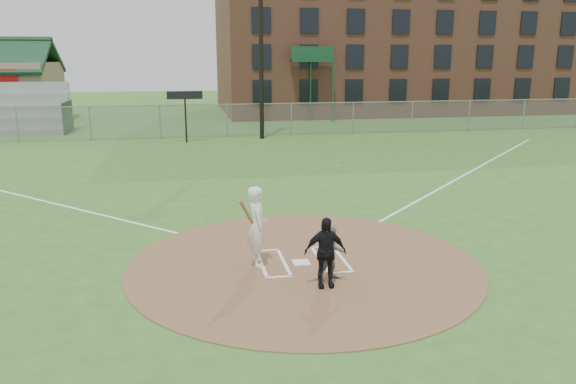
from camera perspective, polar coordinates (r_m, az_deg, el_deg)
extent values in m
plane|color=#336322|center=(13.58, 1.58, -7.31)|extent=(140.00, 140.00, 0.00)
cylinder|color=brown|center=(13.58, 1.58, -7.27)|extent=(8.40, 8.40, 0.02)
cube|color=white|center=(13.57, 1.35, -7.18)|extent=(0.41, 0.41, 0.03)
cube|color=white|center=(24.87, 17.66, 1.76)|extent=(17.04, 17.04, 0.01)
cube|color=white|center=(22.81, -26.41, -0.07)|extent=(17.04, 17.04, 0.01)
imported|color=slate|center=(12.45, 4.53, -6.25)|extent=(0.68, 0.58, 1.21)
imported|color=black|center=(12.03, 3.79, -6.13)|extent=(0.92, 0.40, 1.54)
cube|color=white|center=(13.55, -2.72, -7.26)|extent=(0.08, 1.80, 0.01)
cube|color=white|center=(13.63, -0.42, -7.12)|extent=(0.08, 1.80, 0.01)
cube|color=white|center=(14.42, -2.12, -5.94)|extent=(0.62, 0.08, 0.01)
cube|color=white|center=(12.76, -0.89, -8.60)|extent=(0.62, 0.08, 0.01)
cube|color=white|center=(13.94, 5.50, -6.69)|extent=(0.08, 1.80, 0.01)
cube|color=white|center=(13.81, 3.29, -6.86)|extent=(0.08, 1.80, 0.01)
cube|color=white|center=(14.69, 3.47, -5.58)|extent=(0.62, 0.08, 0.01)
cube|color=white|center=(13.06, 5.41, -8.12)|extent=(0.62, 0.08, 0.01)
imported|color=white|center=(13.17, -3.13, -3.48)|extent=(0.48, 0.71, 1.92)
cylinder|color=brown|center=(12.63, -4.26, -2.04)|extent=(0.41, 0.53, 0.70)
cube|color=slate|center=(34.71, -6.20, 7.20)|extent=(56.00, 0.03, 2.00)
cube|color=gray|center=(34.61, -6.24, 8.85)|extent=(56.00, 0.06, 0.06)
cube|color=gray|center=(34.71, -6.20, 7.20)|extent=(56.08, 0.08, 2.00)
cube|color=#194728|center=(39.46, -21.46, 7.12)|extent=(0.08, 3.20, 2.00)
cube|color=brown|center=(53.82, 10.06, 16.28)|extent=(30.00, 16.00, 15.00)
cube|color=black|center=(46.31, 13.58, 16.45)|extent=(26.60, 0.10, 12.20)
cube|color=#194728|center=(42.85, 2.46, 13.17)|extent=(3.20, 1.00, 0.15)
cube|color=#194728|center=(43.41, 2.28, 10.21)|extent=(0.12, 0.12, 4.50)
cube|color=#194728|center=(42.85, 4.56, 10.13)|extent=(0.12, 0.12, 4.50)
cube|color=#194728|center=(42.84, 2.47, 13.91)|extent=(3.20, 0.08, 1.00)
cylinder|color=black|center=(33.74, -2.77, 15.59)|extent=(0.26, 0.26, 12.00)
cylinder|color=black|center=(32.78, -10.35, 7.21)|extent=(0.10, 0.10, 2.60)
cube|color=black|center=(32.66, -10.45, 9.65)|extent=(2.00, 0.10, 0.45)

